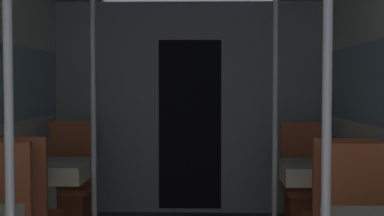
% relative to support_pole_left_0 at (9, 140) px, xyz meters
% --- Properties ---
extents(bulkhead_far, '(2.76, 0.09, 2.16)m').
position_rel_support_pole_left_0_xyz_m(bulkhead_far, '(0.68, 3.22, -0.00)').
color(bulkhead_far, gray).
rests_on(bulkhead_far, ground_plane).
extents(support_pole_left_0, '(0.04, 0.04, 2.16)m').
position_rel_support_pole_left_0_xyz_m(support_pole_left_0, '(0.00, 0.00, 0.00)').
color(support_pole_left_0, silver).
rests_on(support_pole_left_0, ground_plane).
extents(dining_table_left_1, '(0.61, 0.61, 0.73)m').
position_rel_support_pole_left_0_xyz_m(dining_table_left_1, '(-0.34, 1.71, -0.47)').
color(dining_table_left_1, '#4C4C51').
rests_on(dining_table_left_1, ground_plane).
extents(chair_left_far_1, '(0.40, 0.40, 0.99)m').
position_rel_support_pole_left_0_xyz_m(chair_left_far_1, '(-0.34, 2.27, -0.78)').
color(chair_left_far_1, brown).
rests_on(chair_left_far_1, ground_plane).
extents(support_pole_left_1, '(0.04, 0.04, 2.16)m').
position_rel_support_pole_left_0_xyz_m(support_pole_left_1, '(0.00, 1.71, 0.00)').
color(support_pole_left_1, silver).
rests_on(support_pole_left_1, ground_plane).
extents(support_pole_right_0, '(0.04, 0.04, 2.16)m').
position_rel_support_pole_left_0_xyz_m(support_pole_right_0, '(1.36, 0.00, 0.00)').
color(support_pole_right_0, silver).
rests_on(support_pole_right_0, ground_plane).
extents(dining_table_right_1, '(0.61, 0.61, 0.73)m').
position_rel_support_pole_left_0_xyz_m(dining_table_right_1, '(1.71, 1.71, -0.47)').
color(dining_table_right_1, '#4C4C51').
rests_on(dining_table_right_1, ground_plane).
extents(chair_right_far_1, '(0.40, 0.40, 0.99)m').
position_rel_support_pole_left_0_xyz_m(chair_right_far_1, '(1.71, 2.27, -0.78)').
color(chair_right_far_1, brown).
rests_on(chair_right_far_1, ground_plane).
extents(support_pole_right_1, '(0.04, 0.04, 2.16)m').
position_rel_support_pole_left_0_xyz_m(support_pole_right_1, '(1.36, 1.71, 0.00)').
color(support_pole_right_1, silver).
rests_on(support_pole_right_1, ground_plane).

